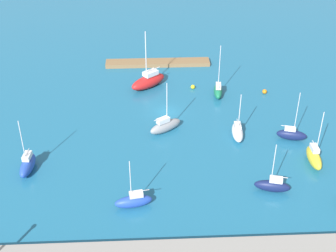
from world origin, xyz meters
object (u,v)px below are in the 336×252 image
object	(u,v)px
sailboat_blue_center_basin	(134,201)
sailboat_navy_lone_south	(273,185)
sailboat_red_west_end	(148,81)
mooring_buoy_yellow	(193,87)
sailboat_yellow_inner_mooring	(314,157)
sailboat_white_mid_basin	(237,132)
sailboat_blue_off_beacon	(28,165)
sailboat_navy_far_south	(292,134)
pier_dock	(158,63)
sailboat_green_far_north	(218,90)
sailboat_gray_near_pier	(165,126)
mooring_buoy_orange	(265,92)

from	to	relation	value
sailboat_blue_center_basin	sailboat_navy_lone_south	distance (m)	19.40
sailboat_red_west_end	mooring_buoy_yellow	size ratio (longest dim) A/B	14.03
sailboat_yellow_inner_mooring	sailboat_red_west_end	xyz separation A→B (m)	(24.53, -25.73, 0.14)
sailboat_white_mid_basin	sailboat_blue_off_beacon	world-z (taller)	sailboat_blue_off_beacon
sailboat_white_mid_basin	sailboat_navy_lone_south	size ratio (longest dim) A/B	1.02
sailboat_navy_far_south	sailboat_navy_lone_south	world-z (taller)	sailboat_navy_far_south
pier_dock	sailboat_green_far_north	size ratio (longest dim) A/B	2.21
sailboat_green_far_north	sailboat_blue_off_beacon	world-z (taller)	sailboat_green_far_north
sailboat_blue_center_basin	sailboat_white_mid_basin	world-z (taller)	sailboat_white_mid_basin
sailboat_blue_center_basin	sailboat_white_mid_basin	bearing A→B (deg)	-145.84
sailboat_blue_center_basin	sailboat_gray_near_pier	size ratio (longest dim) A/B	0.85
sailboat_blue_center_basin	sailboat_gray_near_pier	bearing A→B (deg)	-115.13
sailboat_red_west_end	sailboat_gray_near_pier	bearing A→B (deg)	60.32
sailboat_blue_center_basin	sailboat_navy_lone_south	size ratio (longest dim) A/B	0.97
sailboat_red_west_end	sailboat_gray_near_pier	size ratio (longest dim) A/B	1.29
sailboat_navy_lone_south	mooring_buoy_orange	xyz separation A→B (m)	(-5.12, -28.04, -0.55)
sailboat_white_mid_basin	sailboat_red_west_end	bearing A→B (deg)	-137.43
sailboat_white_mid_basin	sailboat_green_far_north	bearing A→B (deg)	-170.82
sailboat_navy_lone_south	mooring_buoy_yellow	bearing A→B (deg)	-60.92
sailboat_blue_center_basin	sailboat_yellow_inner_mooring	size ratio (longest dim) A/B	0.82
sailboat_yellow_inner_mooring	sailboat_navy_lone_south	size ratio (longest dim) A/B	1.18
sailboat_white_mid_basin	sailboat_navy_lone_south	bearing A→B (deg)	14.18
sailboat_yellow_inner_mooring	sailboat_blue_off_beacon	xyz separation A→B (m)	(42.60, -0.27, -0.08)
sailboat_navy_far_south	sailboat_navy_lone_south	size ratio (longest dim) A/B	1.11
sailboat_gray_near_pier	mooring_buoy_orange	xyz separation A→B (m)	(-19.38, -12.15, -0.67)
sailboat_navy_far_south	pier_dock	bearing A→B (deg)	141.22
sailboat_gray_near_pier	sailboat_blue_off_beacon	bearing A→B (deg)	171.25
sailboat_navy_far_south	sailboat_green_far_north	world-z (taller)	sailboat_green_far_north
sailboat_navy_lone_south	sailboat_blue_off_beacon	bearing A→B (deg)	3.79
pier_dock	sailboat_green_far_north	world-z (taller)	sailboat_green_far_north
pier_dock	sailboat_blue_off_beacon	distance (m)	40.86
sailboat_yellow_inner_mooring	sailboat_blue_off_beacon	world-z (taller)	sailboat_yellow_inner_mooring
sailboat_gray_near_pier	sailboat_navy_lone_south	world-z (taller)	sailboat_gray_near_pier
sailboat_yellow_inner_mooring	sailboat_navy_far_south	bearing A→B (deg)	-166.56
pier_dock	mooring_buoy_orange	size ratio (longest dim) A/B	25.22
sailboat_blue_off_beacon	sailboat_white_mid_basin	bearing A→B (deg)	109.10
sailboat_green_far_north	sailboat_gray_near_pier	xyz separation A→B (m)	(10.42, 11.85, 0.04)
sailboat_gray_near_pier	mooring_buoy_yellow	distance (m)	15.89
sailboat_navy_far_south	sailboat_red_west_end	world-z (taller)	sailboat_red_west_end
sailboat_red_west_end	sailboat_blue_center_basin	bearing A→B (deg)	46.91
pier_dock	mooring_buoy_orange	distance (m)	24.16
sailboat_blue_center_basin	sailboat_green_far_north	bearing A→B (deg)	-126.93
sailboat_navy_far_south	mooring_buoy_orange	distance (m)	15.57
pier_dock	sailboat_yellow_inner_mooring	distance (m)	42.26
sailboat_red_west_end	sailboat_green_far_north	bearing A→B (deg)	124.10
sailboat_navy_far_south	sailboat_blue_off_beacon	world-z (taller)	sailboat_blue_off_beacon
sailboat_blue_center_basin	sailboat_yellow_inner_mooring	bearing A→B (deg)	-172.76
sailboat_navy_far_south	sailboat_red_west_end	distance (m)	29.88
sailboat_blue_off_beacon	sailboat_navy_lone_south	xyz separation A→B (m)	(-34.94, 6.23, -0.14)
sailboat_white_mid_basin	sailboat_blue_off_beacon	distance (m)	33.29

